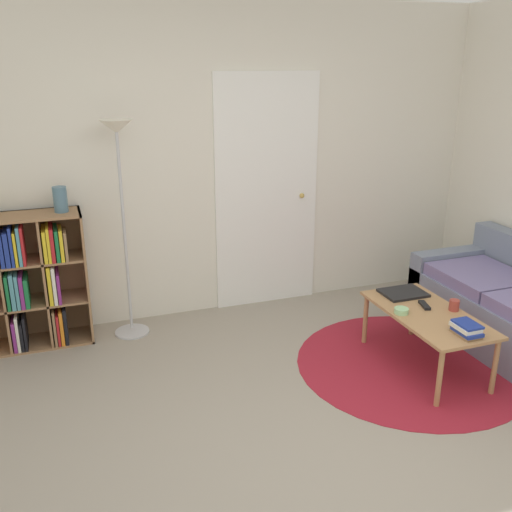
# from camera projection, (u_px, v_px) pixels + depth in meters

# --- Properties ---
(ground_plane) EXTENTS (14.00, 14.00, 0.00)m
(ground_plane) POSITION_uv_depth(u_px,v_px,m) (354.00, 485.00, 3.00)
(ground_plane) COLOR gray
(wall_back) EXTENTS (7.69, 0.11, 2.60)m
(wall_back) POSITION_uv_depth(u_px,v_px,m) (221.00, 165.00, 4.79)
(wall_back) COLOR silver
(wall_back) RESTS_ON ground_plane
(rug) EXTENTS (1.65, 1.65, 0.01)m
(rug) POSITION_uv_depth(u_px,v_px,m) (410.00, 364.00, 4.19)
(rug) COLOR maroon
(rug) RESTS_ON ground_plane
(bookshelf) EXTENTS (0.92, 0.34, 1.04)m
(bookshelf) POSITION_uv_depth(u_px,v_px,m) (22.00, 282.00, 4.32)
(bookshelf) COLOR #936B47
(bookshelf) RESTS_ON ground_plane
(floor_lamp) EXTENTS (0.28, 0.28, 1.71)m
(floor_lamp) POSITION_uv_depth(u_px,v_px,m) (120.00, 171.00, 4.25)
(floor_lamp) COLOR #B7B7BC
(floor_lamp) RESTS_ON ground_plane
(coffee_table) EXTENTS (0.52, 1.01, 0.43)m
(coffee_table) POSITION_uv_depth(u_px,v_px,m) (427.00, 318.00, 4.05)
(coffee_table) COLOR #AD7F51
(coffee_table) RESTS_ON ground_plane
(laptop) EXTENTS (0.33, 0.25, 0.02)m
(laptop) POSITION_uv_depth(u_px,v_px,m) (403.00, 293.00, 4.34)
(laptop) COLOR black
(laptop) RESTS_ON coffee_table
(bowl) EXTENTS (0.10, 0.10, 0.04)m
(bowl) POSITION_uv_depth(u_px,v_px,m) (401.00, 311.00, 4.01)
(bowl) COLOR #9ED193
(bowl) RESTS_ON coffee_table
(book_stack_on_table) EXTENTS (0.14, 0.19, 0.08)m
(book_stack_on_table) POSITION_uv_depth(u_px,v_px,m) (466.00, 329.00, 3.69)
(book_stack_on_table) COLOR olive
(book_stack_on_table) RESTS_ON coffee_table
(cup) EXTENTS (0.07, 0.07, 0.08)m
(cup) POSITION_uv_depth(u_px,v_px,m) (454.00, 305.00, 4.05)
(cup) COLOR #A33D33
(cup) RESTS_ON coffee_table
(remote) EXTENTS (0.08, 0.15, 0.02)m
(remote) POSITION_uv_depth(u_px,v_px,m) (424.00, 305.00, 4.13)
(remote) COLOR black
(remote) RESTS_ON coffee_table
(vase_on_shelf) EXTENTS (0.10, 0.10, 0.19)m
(vase_on_shelf) POSITION_uv_depth(u_px,v_px,m) (60.00, 199.00, 4.23)
(vase_on_shelf) COLOR slate
(vase_on_shelf) RESTS_ON bookshelf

